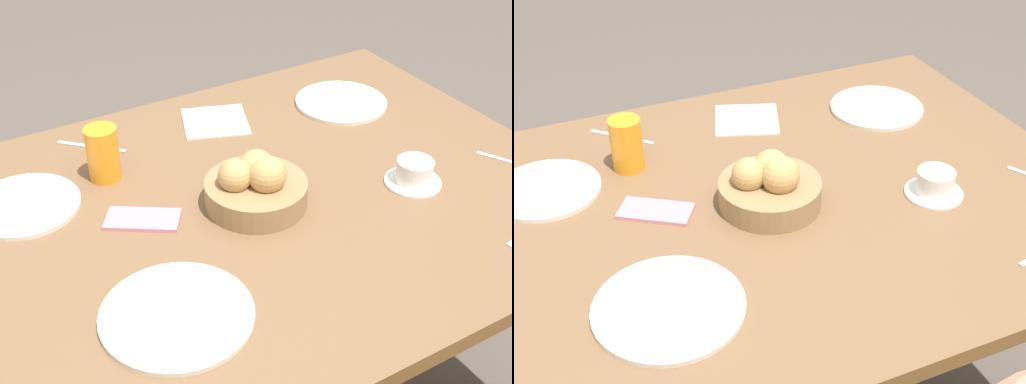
{
  "view_description": "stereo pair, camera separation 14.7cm",
  "coord_description": "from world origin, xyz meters",
  "views": [
    {
      "loc": [
        0.61,
        1.06,
        1.58
      ],
      "look_at": [
        -0.01,
        0.01,
        0.75
      ],
      "focal_mm": 50.0,
      "sensor_mm": 36.0,
      "label": 1
    },
    {
      "loc": [
        0.48,
        1.13,
        1.58
      ],
      "look_at": [
        -0.01,
        0.01,
        0.75
      ],
      "focal_mm": 50.0,
      "sensor_mm": 36.0,
      "label": 2
    }
  ],
  "objects": [
    {
      "name": "coffee_cup",
      "position": [
        -0.35,
        0.12,
        0.74
      ],
      "size": [
        0.12,
        0.12,
        0.06
      ],
      "color": "white",
      "rests_on": "dining_table"
    },
    {
      "name": "juice_glass",
      "position": [
        0.22,
        -0.24,
        0.78
      ],
      "size": [
        0.07,
        0.07,
        0.12
      ],
      "color": "orange",
      "rests_on": "dining_table"
    },
    {
      "name": "cell_phone",
      "position": [
        0.21,
        -0.05,
        0.72
      ],
      "size": [
        0.17,
        0.14,
        0.01
      ],
      "color": "pink",
      "rests_on": "dining_table"
    },
    {
      "name": "plate_near_right",
      "position": [
        0.41,
        -0.22,
        0.72
      ],
      "size": [
        0.23,
        0.23,
        0.01
      ],
      "color": "silver",
      "rests_on": "dining_table"
    },
    {
      "name": "napkin",
      "position": [
        -0.11,
        -0.34,
        0.72
      ],
      "size": [
        0.2,
        0.2,
        0.0
      ],
      "color": "silver",
      "rests_on": "dining_table"
    },
    {
      "name": "plate_far_center",
      "position": [
        0.27,
        0.23,
        0.72
      ],
      "size": [
        0.27,
        0.27,
        0.01
      ],
      "color": "silver",
      "rests_on": "dining_table"
    },
    {
      "name": "dining_table",
      "position": [
        0.0,
        0.0,
        0.64
      ],
      "size": [
        1.43,
        1.04,
        0.72
      ],
      "color": "brown",
      "rests_on": "ground_plane"
    },
    {
      "name": "fork_silver",
      "position": [
        0.2,
        -0.39,
        0.72
      ],
      "size": [
        0.13,
        0.13,
        0.0
      ],
      "color": "#B7B7BC",
      "rests_on": "dining_table"
    },
    {
      "name": "plate_near_left",
      "position": [
        -0.44,
        -0.26,
        0.72
      ],
      "size": [
        0.24,
        0.24,
        0.01
      ],
      "color": "silver",
      "rests_on": "dining_table"
    },
    {
      "name": "bread_basket",
      "position": [
        -0.02,
        0.02,
        0.77
      ],
      "size": [
        0.21,
        0.21,
        0.12
      ],
      "color": "#99754C",
      "rests_on": "dining_table"
    }
  ]
}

